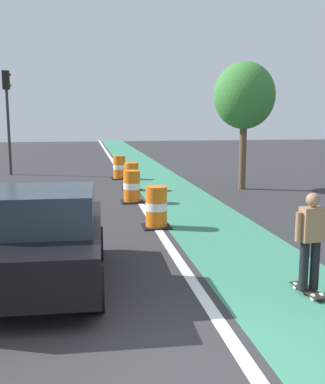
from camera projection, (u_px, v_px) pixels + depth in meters
The scene contains 11 objects.
ground_plane at pixel (174, 376), 5.13m from camera, with size 100.00×100.00×0.00m, color #2D2D30.
bike_lane_strip at pixel (175, 194), 17.19m from camera, with size 2.50×80.00×0.01m, color #387F60.
lane_divider_stripe at pixel (135, 195), 16.94m from camera, with size 0.20×80.00×0.01m, color silver.
skateboarder_on_lane at pixel (311, 240), 7.35m from camera, with size 0.57×0.82×1.69m.
parked_sedan_nearest at pixel (46, 238), 7.77m from camera, with size 2.03×4.16×1.70m.
traffic_barrel_front at pixel (156, 207), 11.94m from camera, with size 0.73×0.73×1.09m.
traffic_barrel_mid at pixel (132, 187), 15.45m from camera, with size 0.73×0.73×1.09m.
traffic_barrel_back at pixel (131, 177), 18.05m from camera, with size 0.73×0.73×1.09m.
traffic_barrel_far at pixel (119, 168), 21.26m from camera, with size 0.73×0.73×1.09m.
traffic_light_corner at pixel (7, 104), 22.41m from camera, with size 0.41×0.32×5.10m.
street_tree_sidewalk at pixel (244, 96), 17.81m from camera, with size 2.40×2.40×5.00m.
Camera 1 is at (-0.93, -4.63, 2.88)m, focal length 42.64 mm.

